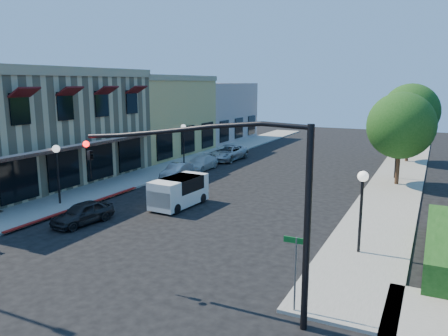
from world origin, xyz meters
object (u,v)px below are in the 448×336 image
at_px(lamppost_right_far, 397,143).
at_px(white_van, 179,190).
at_px(street_name_sign, 296,262).
at_px(lamppost_left_near, 57,159).
at_px(signal_mast_arm, 238,185).
at_px(street_tree_a, 401,126).
at_px(parked_car_c, 201,163).
at_px(lamppost_right_near, 362,191).
at_px(parked_car_b, 177,171).
at_px(lamppost_left_far, 183,134).
at_px(parked_car_d, 228,153).
at_px(parked_car_a, 83,213).
at_px(street_tree_b, 410,112).

relative_size(lamppost_right_far, white_van, 0.91).
relative_size(street_name_sign, lamppost_left_near, 0.70).
relative_size(signal_mast_arm, lamppost_left_near, 2.24).
bearing_deg(signal_mast_arm, street_tree_a, 81.83).
height_order(lamppost_left_near, parked_car_c, lamppost_left_near).
relative_size(street_tree_a, lamppost_right_near, 1.82).
xyz_separation_m(signal_mast_arm, parked_car_b, (-12.06, 15.68, -3.52)).
height_order(street_name_sign, lamppost_left_far, lamppost_left_far).
bearing_deg(lamppost_left_far, parked_car_d, 60.10).
bearing_deg(street_tree_a, parked_car_a, -130.36).
distance_m(lamppost_left_far, white_van, 13.00).
distance_m(lamppost_left_far, parked_car_b, 5.77).
xyz_separation_m(street_tree_a, lamppost_right_near, (-0.30, -14.00, -1.46)).
bearing_deg(lamppost_right_near, parked_car_d, 129.24).
relative_size(lamppost_left_near, lamppost_right_far, 1.00).
relative_size(street_tree_a, street_tree_b, 0.92).
distance_m(street_tree_a, parked_car_b, 16.17).
relative_size(street_tree_a, parked_car_c, 1.64).
height_order(street_name_sign, parked_car_c, street_name_sign).
height_order(lamppost_right_near, parked_car_b, lamppost_right_near).
bearing_deg(parked_car_d, signal_mast_arm, -61.56).
height_order(signal_mast_arm, parked_car_a, signal_mast_arm).
distance_m(signal_mast_arm, lamppost_left_far, 25.07).
height_order(street_tree_b, parked_car_a, street_tree_b).
distance_m(lamppost_left_near, lamppost_left_far, 14.00).
bearing_deg(street_name_sign, parked_car_b, 132.45).
height_order(street_tree_a, lamppost_right_near, street_tree_a).
xyz_separation_m(lamppost_right_near, white_van, (-10.58, 2.83, -1.75)).
distance_m(street_tree_b, street_name_sign, 29.96).
xyz_separation_m(parked_car_c, parked_car_d, (0.00, 5.08, 0.11)).
xyz_separation_m(street_tree_b, lamppost_right_near, (-0.30, -24.00, -1.81)).
height_order(lamppost_left_near, parked_car_a, lamppost_left_near).
bearing_deg(lamppost_right_near, street_name_sign, -99.78).
height_order(lamppost_left_far, parked_car_d, lamppost_left_far).
bearing_deg(lamppost_left_far, parked_car_b, -64.49).
height_order(street_tree_b, lamppost_right_far, street_tree_b).
bearing_deg(lamppost_right_far, lamppost_right_near, -90.00).
height_order(street_tree_a, parked_car_c, street_tree_a).
relative_size(street_tree_b, lamppost_left_far, 1.97).
relative_size(street_tree_a, white_van, 1.65).
distance_m(street_name_sign, lamppost_left_far, 25.48).
bearing_deg(lamppost_left_far, parked_car_a, -76.98).
relative_size(street_tree_b, parked_car_a, 2.11).
bearing_deg(parked_car_d, street_name_sign, -57.84).
bearing_deg(signal_mast_arm, parked_car_c, 121.83).
bearing_deg(lamppost_left_far, street_name_sign, -51.06).
bearing_deg(parked_car_c, street_name_sign, -55.02).
xyz_separation_m(lamppost_left_near, parked_car_a, (3.70, -2.00, -2.17)).
distance_m(lamppost_left_near, parked_car_a, 4.73).
relative_size(street_name_sign, lamppost_right_near, 0.70).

